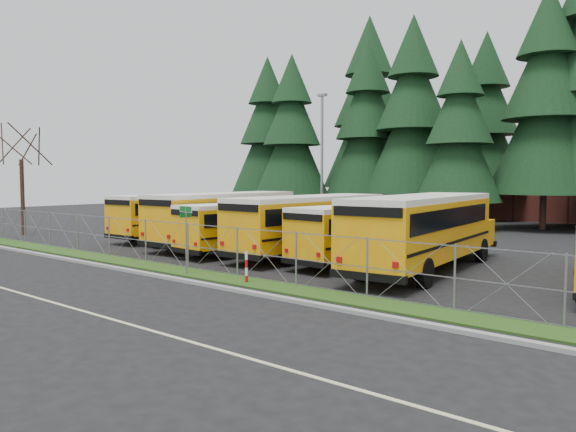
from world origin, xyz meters
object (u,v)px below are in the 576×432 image
(bus_2, at_px, (229,219))
(bus_4, at_px, (314,226))
(bus_1, at_px, (215,219))
(bus_0, at_px, (184,216))
(light_standard, at_px, (322,156))
(bus_6, at_px, (426,233))
(bus_5, at_px, (372,234))
(striped_bollard, at_px, (246,268))
(street_sign, at_px, (186,225))
(bus_3, at_px, (257,227))

(bus_2, relative_size, bus_4, 1.01)
(bus_1, height_order, bus_2, bus_2)
(bus_0, height_order, light_standard, light_standard)
(bus_2, distance_m, bus_6, 12.76)
(bus_5, bearing_deg, striped_bollard, -92.03)
(bus_6, height_order, street_sign, bus_6)
(bus_0, distance_m, striped_bollard, 16.20)
(bus_0, xyz_separation_m, light_standard, (3.13, 10.74, 4.07))
(bus_2, xyz_separation_m, bus_3, (3.18, -1.03, -0.21))
(bus_0, height_order, bus_4, bus_4)
(bus_4, xyz_separation_m, street_sign, (-0.53, -7.77, 0.52))
(bus_3, relative_size, street_sign, 3.56)
(bus_1, height_order, street_sign, street_sign)
(bus_5, xyz_separation_m, striped_bollard, (-0.90, -7.42, -0.75))
(bus_2, relative_size, light_standard, 1.15)
(bus_0, xyz_separation_m, bus_3, (8.11, -1.79, -0.12))
(bus_0, xyz_separation_m, bus_4, (11.26, -1.00, 0.08))
(bus_1, bearing_deg, light_standard, 94.25)
(bus_1, xyz_separation_m, light_standard, (0.47, 10.49, 4.14))
(bus_4, bearing_deg, bus_3, -165.39)
(bus_0, relative_size, bus_5, 1.07)
(street_sign, height_order, light_standard, light_standard)
(bus_0, height_order, bus_2, bus_2)
(bus_4, relative_size, bus_6, 0.95)
(bus_0, relative_size, striped_bollard, 9.12)
(bus_1, relative_size, bus_3, 1.04)
(bus_0, bearing_deg, bus_3, -15.13)
(light_standard, bearing_deg, bus_0, -106.27)
(bus_1, height_order, striped_bollard, bus_1)
(light_standard, bearing_deg, striped_bollard, -60.98)
(street_sign, xyz_separation_m, striped_bollard, (3.06, 0.30, -1.43))
(bus_4, bearing_deg, bus_1, 172.25)
(bus_0, xyz_separation_m, striped_bollard, (13.79, -8.47, -0.83))
(bus_3, height_order, bus_5, bus_5)
(bus_2, height_order, bus_6, bus_6)
(bus_1, xyz_separation_m, bus_4, (8.60, -1.25, 0.16))
(striped_bollard, bearing_deg, bus_1, 141.92)
(bus_3, bearing_deg, striped_bollard, -45.38)
(street_sign, bearing_deg, bus_4, 86.06)
(bus_1, distance_m, striped_bollard, 14.16)
(bus_1, distance_m, light_standard, 11.29)
(bus_2, height_order, light_standard, light_standard)
(bus_0, bearing_deg, bus_2, -11.49)
(street_sign, relative_size, striped_bollard, 2.34)
(bus_2, xyz_separation_m, bus_4, (6.33, -0.24, -0.01))
(bus_0, bearing_deg, bus_6, -8.04)
(bus_5, height_order, street_sign, street_sign)
(bus_5, bearing_deg, bus_1, 178.75)
(bus_3, height_order, bus_4, bus_4)
(bus_5, bearing_deg, bus_3, -168.63)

